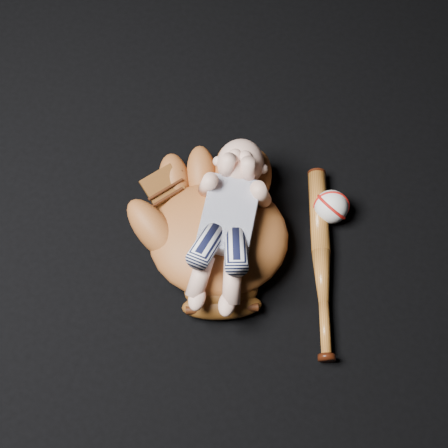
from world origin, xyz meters
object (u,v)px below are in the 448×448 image
object	(u,v)px
baseball_bat	(322,262)
baseball	(331,207)
newborn_baby	(226,226)
baseball_glove	(219,235)

from	to	relation	value
baseball_bat	baseball	world-z (taller)	baseball
newborn_baby	baseball	world-z (taller)	newborn_baby
baseball_glove	baseball_bat	xyz separation A→B (m)	(0.22, 0.02, -0.04)
baseball_bat	baseball	xyz separation A→B (m)	(-0.01, 0.12, 0.02)
baseball_glove	newborn_baby	world-z (taller)	newborn_baby
baseball_glove	baseball	distance (m)	0.26
baseball_bat	baseball_glove	bearing A→B (deg)	-175.82
baseball_glove	baseball	size ratio (longest dim) A/B	5.59
newborn_baby	baseball	bearing A→B (deg)	32.29
baseball_glove	newborn_baby	size ratio (longest dim) A/B	1.12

